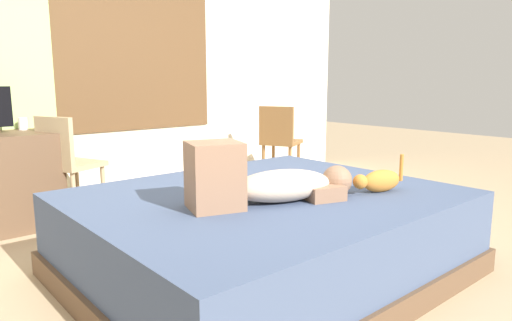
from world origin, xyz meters
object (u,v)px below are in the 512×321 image
object	(u,v)px
cat	(379,181)
cup	(23,124)
bed	(265,234)
person_lying	(266,182)
chair_by_desk	(66,160)
chair_spare	(279,138)

from	to	relation	value
cat	cup	xyz separation A→B (m)	(-1.26, 2.50, 0.23)
bed	person_lying	bearing A→B (deg)	-131.09
bed	cup	xyz separation A→B (m)	(-0.75, 2.08, 0.55)
bed	chair_by_desk	xyz separation A→B (m)	(-0.53, 1.77, 0.26)
cat	bed	bearing A→B (deg)	140.38
chair_by_desk	cup	bearing A→B (deg)	125.18
person_lying	chair_spare	size ratio (longest dim) A/B	1.08
bed	cat	size ratio (longest dim) A/B	6.05
chair_spare	person_lying	bearing A→B (deg)	-135.10
bed	chair_by_desk	size ratio (longest dim) A/B	2.47
cup	chair_by_desk	xyz separation A→B (m)	(0.22, -0.31, -0.28)
cat	cup	size ratio (longest dim) A/B	3.52
cup	chair_by_desk	size ratio (longest dim) A/B	0.12
bed	chair_by_desk	bearing A→B (deg)	106.77
bed	cat	bearing A→B (deg)	-39.62
person_lying	cat	size ratio (longest dim) A/B	2.65
person_lying	chair_by_desk	size ratio (longest dim) A/B	1.08
cat	chair_spare	bearing A→B (deg)	60.43
bed	cup	world-z (taller)	cup
bed	cat	world-z (taller)	cat
person_lying	chair_by_desk	bearing A→B (deg)	101.25
cat	cup	distance (m)	2.81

